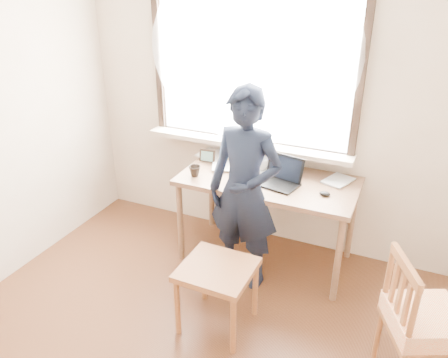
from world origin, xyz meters
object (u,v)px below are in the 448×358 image
at_px(desk, 268,188).
at_px(mug_white, 260,164).
at_px(side_chair, 422,322).
at_px(person, 245,191).
at_px(laptop, 281,177).
at_px(work_chair, 217,276).
at_px(mug_dark, 195,171).

height_order(desk, mug_white, mug_white).
bearing_deg(side_chair, person, 158.29).
bearing_deg(laptop, desk, 162.60).
bearing_deg(laptop, work_chair, -100.26).
relative_size(laptop, mug_white, 2.66).
bearing_deg(side_chair, work_chair, -178.14).
height_order(mug_dark, person, person).
height_order(laptop, side_chair, laptop).
bearing_deg(mug_white, mug_dark, -142.62).
bearing_deg(desk, laptop, -17.40).
height_order(desk, work_chair, desk).
xyz_separation_m(laptop, work_chair, (-0.16, -0.86, -0.40)).
xyz_separation_m(work_chair, person, (-0.03, 0.56, 0.38)).
bearing_deg(side_chair, desk, 145.40).
relative_size(work_chair, person, 0.31).
distance_m(desk, person, 0.36).
height_order(mug_white, work_chair, mug_white).
bearing_deg(work_chair, desk, 87.26).
height_order(mug_dark, work_chair, mug_dark).
height_order(desk, side_chair, side_chair).
distance_m(mug_dark, work_chair, 0.96).
height_order(desk, mug_dark, mug_dark).
bearing_deg(mug_white, person, -84.07).
distance_m(desk, laptop, 0.18).
bearing_deg(work_chair, side_chair, 1.86).
relative_size(desk, work_chair, 2.91).
bearing_deg(work_chair, mug_dark, 126.90).
relative_size(mug_white, work_chair, 0.28).
bearing_deg(person, side_chair, -17.44).
height_order(laptop, work_chair, laptop).
relative_size(mug_white, side_chair, 0.15).
xyz_separation_m(desk, side_chair, (1.24, -0.85, -0.22)).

